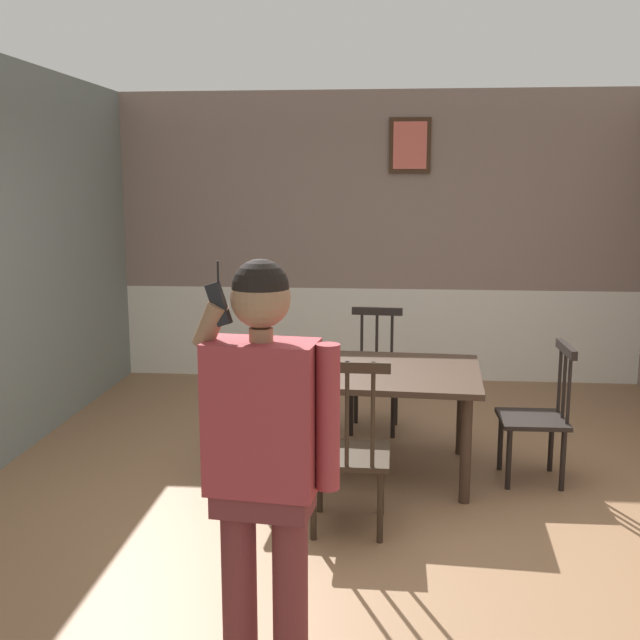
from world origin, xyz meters
name	(u,v)px	position (x,y,z in m)	size (l,w,h in m)	color
ground_plane	(369,507)	(0.00, 0.00, 0.00)	(7.13, 7.13, 0.00)	#846042
room_back_partition	(379,243)	(0.00, 3.24, 1.39)	(5.32, 0.17, 2.87)	gray
dining_table	(364,380)	(-0.05, 0.61, 0.65)	(1.63, 1.19, 0.73)	#38281E
chair_near_window	(375,374)	(0.00, 1.54, 0.46)	(0.44, 0.44, 0.98)	black
chair_by_doorway	(349,451)	(-0.11, -0.33, 0.48)	(0.47, 0.47, 1.04)	#2D2319
chair_at_table_head	(538,415)	(1.11, 0.54, 0.45)	(0.44, 0.44, 0.94)	black
person_figure	(264,448)	(-0.36, -1.75, 1.00)	(0.58, 0.28, 1.72)	brown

